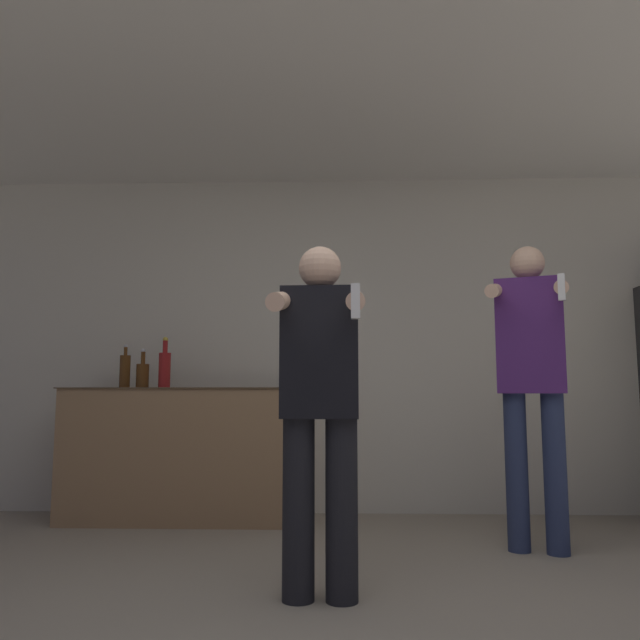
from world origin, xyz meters
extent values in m
cube|color=beige|center=(0.00, 2.76, 1.27)|extent=(7.00, 0.06, 2.55)
cube|color=silver|center=(0.00, 1.36, 2.57)|extent=(7.00, 3.25, 0.05)
cube|color=#997551|center=(-1.19, 2.44, 0.46)|extent=(1.57, 0.58, 0.91)
cube|color=brown|center=(-1.19, 2.44, 0.92)|extent=(1.60, 0.61, 0.01)
cylinder|color=#563314|center=(-1.46, 2.35, 1.00)|extent=(0.09, 0.09, 0.17)
cylinder|color=#563314|center=(-1.46, 2.35, 1.13)|extent=(0.03, 0.03, 0.09)
sphere|color=silver|center=(-1.46, 2.35, 1.18)|extent=(0.03, 0.03, 0.03)
cylinder|color=maroon|center=(-1.30, 2.35, 1.04)|extent=(0.08, 0.08, 0.24)
cylinder|color=maroon|center=(-1.30, 2.35, 1.21)|extent=(0.03, 0.03, 0.10)
sphere|color=#B29933|center=(-1.30, 2.35, 1.26)|extent=(0.04, 0.04, 0.04)
cylinder|color=#563314|center=(-1.58, 2.35, 1.04)|extent=(0.07, 0.07, 0.23)
cylinder|color=#563314|center=(-1.58, 2.35, 1.18)|extent=(0.03, 0.03, 0.06)
sphere|color=silver|center=(-1.58, 2.35, 1.21)|extent=(0.03, 0.03, 0.03)
cylinder|color=black|center=(-0.23, 0.75, 0.38)|extent=(0.14, 0.14, 0.77)
cylinder|color=black|center=(-0.05, 0.74, 0.38)|extent=(0.14, 0.14, 0.77)
cube|color=black|center=(-0.14, 0.75, 1.06)|extent=(0.35, 0.21, 0.58)
sphere|color=beige|center=(-0.14, 0.75, 1.44)|extent=(0.19, 0.19, 0.19)
cylinder|color=beige|center=(-0.31, 0.59, 1.27)|extent=(0.09, 0.33, 0.13)
cylinder|color=beige|center=(0.02, 0.59, 1.27)|extent=(0.09, 0.33, 0.13)
cube|color=white|center=(0.01, 0.43, 1.24)|extent=(0.04, 0.04, 0.14)
cylinder|color=navy|center=(0.95, 1.64, 0.44)|extent=(0.13, 0.13, 0.88)
cylinder|color=navy|center=(1.14, 1.57, 0.44)|extent=(0.13, 0.13, 0.88)
cube|color=#4C236B|center=(1.04, 1.60, 1.21)|extent=(0.42, 0.31, 0.66)
sphere|color=beige|center=(1.04, 1.60, 1.64)|extent=(0.20, 0.20, 0.20)
cylinder|color=beige|center=(0.82, 1.50, 1.46)|extent=(0.18, 0.35, 0.13)
cylinder|color=beige|center=(1.16, 1.39, 1.46)|extent=(0.18, 0.35, 0.13)
cube|color=white|center=(1.10, 1.23, 1.43)|extent=(0.05, 0.05, 0.14)
camera|label=1|loc=(-0.04, -2.02, 0.87)|focal=35.00mm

